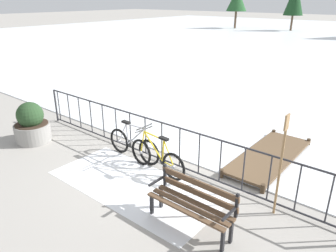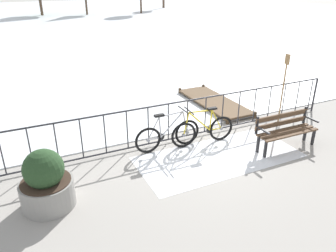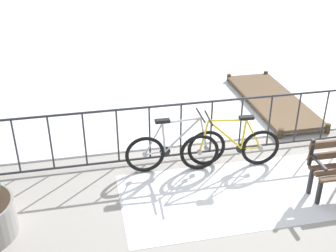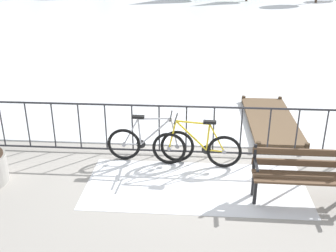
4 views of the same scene
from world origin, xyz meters
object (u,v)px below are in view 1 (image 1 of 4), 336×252
bicycle_second (157,158)px  oar_upright (281,160)px  planter_with_shrub (32,125)px  bicycle_near_railing (133,145)px  park_bench (193,200)px

bicycle_second → oar_upright: 2.84m
bicycle_second → planter_with_shrub: bearing=-166.9°
planter_with_shrub → bicycle_near_railing: bearing=19.6°
bicycle_near_railing → oar_upright: oar_upright is taller
bicycle_near_railing → bicycle_second: same height
bicycle_second → park_bench: (1.72, -1.01, 0.14)m
park_bench → oar_upright: 1.72m
bicycle_near_railing → park_bench: (2.62, -1.16, 0.14)m
bicycle_near_railing → oar_upright: bearing=1.3°
park_bench → bicycle_second: bearing=149.5°
oar_upright → bicycle_near_railing: bearing=-178.7°
oar_upright → bicycle_second: bearing=-175.1°
bicycle_second → planter_with_shrub: 3.95m
bicycle_second → planter_with_shrub: size_ratio=1.50×
bicycle_near_railing → planter_with_shrub: (-2.94, -1.05, 0.12)m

